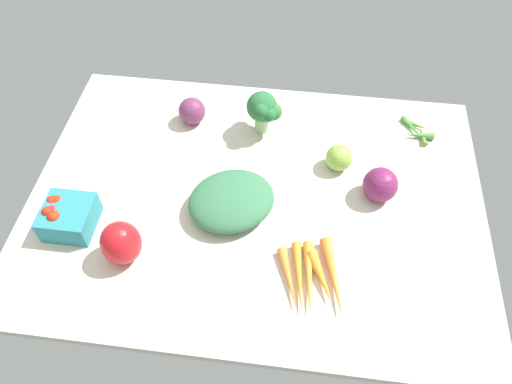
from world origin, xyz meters
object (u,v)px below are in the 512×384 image
at_px(heirloom_tomato_green, 339,158).
at_px(broccoli_head, 263,109).
at_px(berry_basket, 67,216).
at_px(okra_pile, 417,132).
at_px(bell_pepper_red, 121,243).
at_px(red_onion_center, 192,111).
at_px(leafy_greens_clump, 231,200).
at_px(red_onion_near_basket, 380,185).
at_px(carrot_bunch, 314,278).

relative_size(heirloom_tomato_green, broccoli_head, 0.55).
bearing_deg(berry_basket, heirloom_tomato_green, 22.91).
bearing_deg(broccoli_head, okra_pile, 5.61).
xyz_separation_m(bell_pepper_red, broccoli_head, (0.24, 0.40, 0.02)).
distance_m(broccoli_head, red_onion_center, 0.19).
relative_size(leafy_greens_clump, broccoli_head, 1.65).
height_order(red_onion_near_basket, red_onion_center, red_onion_near_basket).
height_order(okra_pile, carrot_bunch, carrot_bunch).
distance_m(bell_pepper_red, heirloom_tomato_green, 0.53).
bearing_deg(berry_basket, broccoli_head, 41.62).
height_order(bell_pepper_red, broccoli_head, broccoli_head).
distance_m(red_onion_near_basket, carrot_bunch, 0.28).
height_order(red_onion_near_basket, berry_basket, red_onion_near_basket).
distance_m(heirloom_tomato_green, carrot_bunch, 0.32).
bearing_deg(red_onion_center, leafy_greens_clump, -61.57).
relative_size(carrot_bunch, red_onion_center, 2.66).
relative_size(bell_pepper_red, broccoli_head, 0.87).
bearing_deg(berry_basket, okra_pile, 26.12).
height_order(broccoli_head, red_onion_center, broccoli_head).
bearing_deg(red_onion_center, bell_pepper_red, -97.93).
relative_size(broccoli_head, red_onion_center, 1.69).
bearing_deg(red_onion_center, red_onion_near_basket, -21.72).
xyz_separation_m(leafy_greens_clump, carrot_bunch, (0.19, -0.16, -0.02)).
relative_size(berry_basket, red_onion_center, 1.52).
distance_m(okra_pile, red_onion_center, 0.58).
distance_m(carrot_bunch, red_onion_center, 0.54).
distance_m(bell_pepper_red, leafy_greens_clump, 0.25).
relative_size(leafy_greens_clump, carrot_bunch, 1.05).
distance_m(leafy_greens_clump, red_onion_center, 0.30).
relative_size(berry_basket, okra_pile, 1.10).
xyz_separation_m(red_onion_near_basket, broccoli_head, (-0.29, 0.18, 0.04)).
xyz_separation_m(berry_basket, okra_pile, (0.78, 0.38, -0.02)).
bearing_deg(bell_pepper_red, leafy_greens_clump, 36.46).
bearing_deg(okra_pile, red_onion_near_basket, -116.22).
bearing_deg(red_onion_near_basket, broccoli_head, 148.53).
height_order(heirloom_tomato_green, red_onion_near_basket, red_onion_near_basket).
bearing_deg(broccoli_head, berry_basket, -138.38).
xyz_separation_m(bell_pepper_red, heirloom_tomato_green, (0.44, 0.31, -0.02)).
height_order(berry_basket, broccoli_head, broccoli_head).
bearing_deg(heirloom_tomato_green, red_onion_near_basket, -39.62).
distance_m(heirloom_tomato_green, broccoli_head, 0.22).
height_order(red_onion_near_basket, leafy_greens_clump, red_onion_near_basket).
bearing_deg(leafy_greens_clump, bell_pepper_red, -143.54).
bearing_deg(heirloom_tomato_green, bell_pepper_red, -144.96).
xyz_separation_m(broccoli_head, red_onion_center, (-0.19, 0.01, -0.04)).
xyz_separation_m(bell_pepper_red, berry_basket, (-0.14, 0.06, -0.02)).
xyz_separation_m(bell_pepper_red, okra_pile, (0.64, 0.44, -0.04)).
distance_m(heirloom_tomato_green, berry_basket, 0.63).
xyz_separation_m(red_onion_near_basket, okra_pile, (0.11, 0.21, -0.03)).
bearing_deg(carrot_bunch, okra_pile, 62.16).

